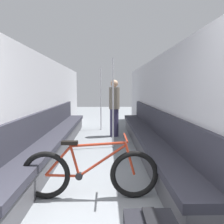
{
  "coord_description": "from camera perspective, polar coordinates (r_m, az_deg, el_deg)",
  "views": [
    {
      "loc": [
        0.12,
        -1.16,
        1.38
      ],
      "look_at": [
        0.22,
        3.44,
        0.88
      ],
      "focal_mm": 35.0,
      "sensor_mm": 36.0,
      "label": 1
    }
  ],
  "objects": [
    {
      "name": "bicycle",
      "position": [
        2.84,
        -5.78,
        -15.65
      ],
      "size": [
        1.71,
        0.46,
        0.79
      ],
      "rotation": [
        0.0,
        0.0,
        0.14
      ],
      "color": "black",
      "rests_on": "ground"
    },
    {
      "name": "passenger_standing",
      "position": [
        6.23,
        0.61,
        1.2
      ],
      "size": [
        0.3,
        0.3,
        1.62
      ],
      "rotation": [
        0.0,
        0.0,
        2.69
      ],
      "color": "#332D4C",
      "rests_on": "ground"
    },
    {
      "name": "bench_seat_row_left",
      "position": [
        4.91,
        -14.69,
        -6.76
      ],
      "size": [
        0.49,
        5.94,
        0.92
      ],
      "color": "#4C4C51",
      "rests_on": "ground"
    },
    {
      "name": "wall_left",
      "position": [
        4.87,
        -17.92,
        1.93
      ],
      "size": [
        0.1,
        10.19,
        2.08
      ],
      "primitive_type": "cube",
      "color": "#B2B2B7",
      "rests_on": "ground"
    },
    {
      "name": "grab_pole_near",
      "position": [
        7.24,
        -2.93,
        3.22
      ],
      "size": [
        0.08,
        0.08,
        2.06
      ],
      "color": "gray",
      "rests_on": "ground"
    },
    {
      "name": "wall_right",
      "position": [
        4.81,
        12.65,
        2.03
      ],
      "size": [
        0.1,
        10.19,
        2.08
      ],
      "primitive_type": "cube",
      "color": "#B2B2B7",
      "rests_on": "ground"
    },
    {
      "name": "bench_seat_row_right",
      "position": [
        4.86,
        9.43,
        -6.76
      ],
      "size": [
        0.49,
        5.94,
        0.92
      ],
      "color": "#4C4C51",
      "rests_on": "ground"
    },
    {
      "name": "grab_pole_far",
      "position": [
        5.04,
        0.27,
        1.93
      ],
      "size": [
        0.08,
        0.08,
        2.06
      ],
      "color": "gray",
      "rests_on": "ground"
    }
  ]
}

